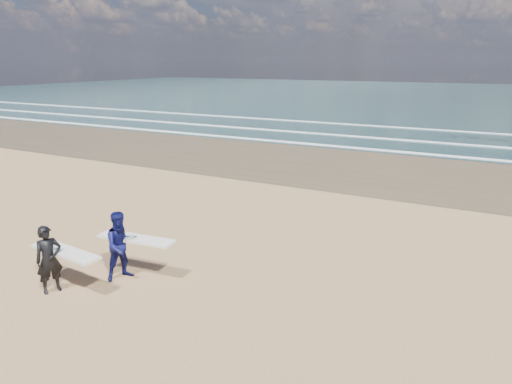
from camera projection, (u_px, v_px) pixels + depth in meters
The scene contains 2 objects.
surfer_near at pixel (51, 258), 11.46m from camera, with size 2.24×1.10×1.76m.
surfer_far at pixel (123, 245), 12.14m from camera, with size 2.24×1.30×1.89m.
Camera 1 is at (9.00, -6.89, 5.69)m, focal length 32.00 mm.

